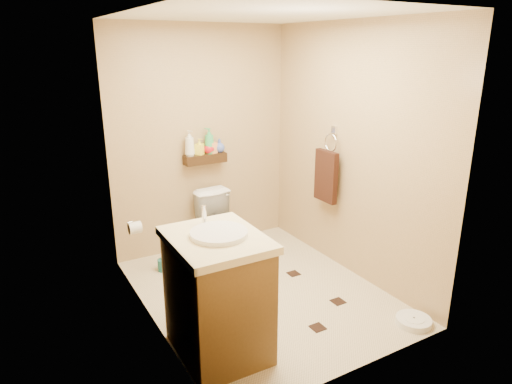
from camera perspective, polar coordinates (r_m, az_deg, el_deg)
ground at (r=4.32m, az=0.57°, el=-12.34°), size 2.50×2.50×0.00m
wall_back at (r=4.95m, az=-6.82°, el=6.38°), size 2.00×0.04×2.40m
wall_front at (r=2.90m, az=13.32°, el=-2.16°), size 2.00×0.04×2.40m
wall_left at (r=3.47m, az=-13.71°, el=1.11°), size 0.04×2.50×2.40m
wall_right at (r=4.44m, az=11.84°, el=4.82°), size 0.04×2.50×2.40m
ceiling at (r=3.74m, az=0.69°, el=21.36°), size 2.00×2.50×0.02m
wall_shelf at (r=4.91m, az=-6.37°, el=4.17°), size 0.46×0.14×0.10m
floor_accents at (r=4.30m, az=1.11°, el=-12.42°), size 1.16×1.44×0.01m
toilet at (r=4.85m, az=-3.93°, el=-4.31°), size 0.44×0.71×0.70m
vanity at (r=3.35m, az=-4.80°, el=-12.55°), size 0.63×0.76×1.07m
bathroom_scale at (r=4.07m, az=19.10°, el=-14.99°), size 0.32×0.32×0.06m
toilet_brush at (r=4.70m, az=-11.60°, el=-7.73°), size 0.11×0.11×0.49m
towel_ring at (r=4.63m, az=8.79°, el=2.27°), size 0.12×0.30×0.76m
toilet_paper at (r=4.28m, az=-14.91°, el=-4.33°), size 0.12×0.11×0.12m
bottle_a at (r=4.81m, az=-8.31°, el=6.05°), size 0.14×0.14×0.27m
bottle_b at (r=4.86m, az=-7.09°, el=5.64°), size 0.11×0.11×0.17m
bottle_c at (r=4.91m, az=-5.90°, el=5.66°), size 0.16×0.16×0.15m
bottle_d at (r=4.90m, az=-5.86°, el=6.38°), size 0.15×0.15×0.27m
bottle_e at (r=4.92m, az=-5.46°, el=5.86°), size 0.10×0.10×0.17m
bottle_f at (r=4.96m, az=-4.59°, el=5.80°), size 0.15×0.15×0.15m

